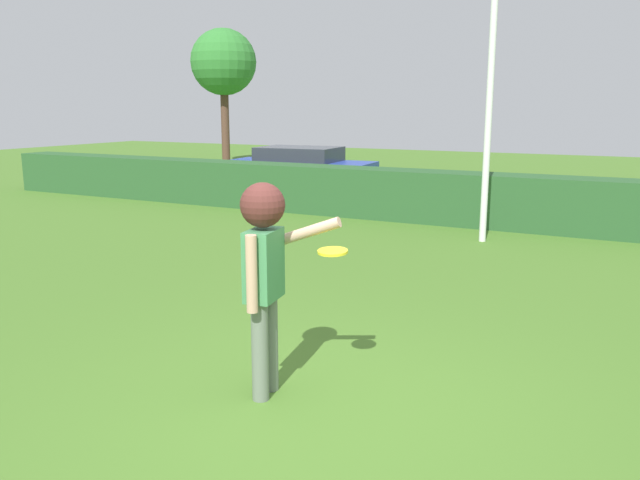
# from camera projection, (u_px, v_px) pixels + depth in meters

# --- Properties ---
(ground_plane) EXTENTS (60.00, 60.00, 0.00)m
(ground_plane) POSITION_uv_depth(u_px,v_px,m) (311.00, 411.00, 5.17)
(ground_plane) COLOR #467026
(person) EXTENTS (0.73, 0.64, 1.80)m
(person) POSITION_uv_depth(u_px,v_px,m) (265.00, 260.00, 5.24)
(person) COLOR slate
(person) RESTS_ON ground
(frisbee) EXTENTS (0.25, 0.25, 0.04)m
(frisbee) POSITION_uv_depth(u_px,v_px,m) (333.00, 251.00, 5.30)
(frisbee) COLOR yellow
(lamppost) EXTENTS (0.24, 0.24, 5.94)m
(lamppost) POSITION_uv_depth(u_px,v_px,m) (492.00, 52.00, 10.99)
(lamppost) COLOR silver
(lamppost) RESTS_ON ground
(hedge_row) EXTENTS (27.64, 0.90, 1.06)m
(hedge_row) POSITION_uv_depth(u_px,v_px,m) (521.00, 202.00, 12.71)
(hedge_row) COLOR #285329
(hedge_row) RESTS_ON ground
(parked_car_blue) EXTENTS (4.31, 2.06, 1.25)m
(parked_car_blue) POSITION_uv_depth(u_px,v_px,m) (299.00, 167.00, 18.36)
(parked_car_blue) COLOR #263FA5
(parked_car_blue) RESTS_ON ground
(willow_tree) EXTENTS (2.66, 2.66, 5.46)m
(willow_tree) POSITION_uv_depth(u_px,v_px,m) (223.00, 63.00, 26.19)
(willow_tree) COLOR brown
(willow_tree) RESTS_ON ground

